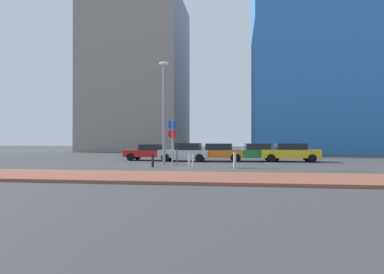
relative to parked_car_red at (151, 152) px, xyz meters
name	(u,v)px	position (x,y,z in m)	size (l,w,h in m)	color
ground_plane	(202,167)	(5.00, -6.04, -0.71)	(120.00, 120.00, 0.00)	#424244
sidewalk_brick	(186,177)	(5.00, -12.59, -0.64)	(40.00, 4.28, 0.14)	#93513D
parked_car_red	(151,152)	(0.00, 0.00, 0.00)	(4.43, 2.06, 1.37)	red
parked_car_silver	(185,152)	(3.04, -0.51, 0.06)	(4.07, 2.04, 1.48)	#B7BABF
parked_car_orange	(218,152)	(5.68, -0.05, 0.06)	(4.14, 2.20, 1.45)	orange
parked_car_green	(255,152)	(8.72, 0.23, 0.04)	(4.57, 2.27, 1.45)	#237238
parked_car_yellow	(290,152)	(11.45, 0.04, 0.06)	(4.67, 2.13, 1.46)	gold
parking_sign_post	(172,137)	(2.94, -5.45, 1.25)	(0.60, 0.10, 3.10)	gray
parking_meter	(177,151)	(2.94, -3.82, 0.21)	(0.18, 0.14, 1.42)	#4C4C51
street_lamp	(164,104)	(2.19, -4.70, 3.55)	(0.70, 0.36, 7.27)	gray
traffic_bollard_near	(153,161)	(1.88, -6.63, -0.28)	(0.17, 0.17, 0.85)	black
traffic_bollard_mid	(189,160)	(4.20, -6.25, -0.27)	(0.14, 0.14, 0.87)	#B7B7BC
traffic_bollard_far	(193,161)	(4.55, -6.95, -0.25)	(0.12, 0.12, 0.90)	#B7B7BC
traffic_bollard_edge	(235,160)	(7.14, -6.71, -0.21)	(0.18, 0.18, 0.99)	#B7B7BC
building_colorful_midrise	(309,63)	(17.30, 21.51, 11.85)	(15.82, 15.54, 25.12)	#3372BF
building_under_construction	(138,77)	(-7.97, 22.42, 10.72)	(13.98, 14.34, 22.86)	gray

